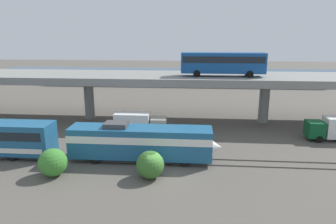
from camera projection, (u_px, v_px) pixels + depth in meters
name	position (u px, v px, depth m)	size (l,w,h in m)	color
ground_plane	(162.00, 178.00, 28.85)	(260.00, 260.00, 0.00)	#565149
rail_strip_near	(165.00, 163.00, 31.95)	(110.00, 0.12, 0.12)	#59544C
rail_strip_far	(166.00, 158.00, 33.45)	(110.00, 0.12, 0.12)	#59544C
train_locomotive	(147.00, 141.00, 32.32)	(16.04, 3.04, 4.18)	#1E5984
highway_overpass	(175.00, 79.00, 46.55)	(96.00, 10.56, 7.20)	gray
transit_bus_on_overpass	(223.00, 62.00, 44.11)	(12.00, 2.68, 3.40)	#14478C
service_truck_west	(336.00, 128.00, 38.68)	(6.80, 2.46, 3.04)	#0C4C26
service_truck_east	(139.00, 123.00, 40.67)	(6.80, 2.46, 3.04)	#9E998C
pier_parking_lot	(183.00, 82.00, 81.77)	(70.85, 10.14, 1.47)	gray
parked_car_0	(249.00, 78.00, 78.84)	(4.46, 2.00, 1.50)	#515459
parked_car_1	(202.00, 77.00, 80.01)	(4.33, 1.82, 1.50)	#9E998C
parked_car_2	(223.00, 75.00, 82.95)	(4.36, 1.88, 1.50)	silver
parked_car_3	(170.00, 75.00, 83.34)	(4.13, 1.92, 1.50)	#515459
parked_car_4	(140.00, 75.00, 83.10)	(4.28, 1.92, 1.50)	#0C4C26
parked_car_5	(250.00, 76.00, 82.03)	(4.35, 1.84, 1.50)	navy
parked_car_6	(222.00, 77.00, 79.94)	(4.24, 1.88, 1.50)	black
parked_car_7	(288.00, 78.00, 78.60)	(4.05, 2.00, 1.50)	#9E998C
harbor_water	(185.00, 74.00, 104.16)	(140.00, 36.00, 0.01)	navy
shrub_left	(53.00, 162.00, 29.04)	(2.69, 2.69, 2.69)	#3A812F
shrub_right	(150.00, 165.00, 28.59)	(2.64, 2.64, 2.64)	#35682A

